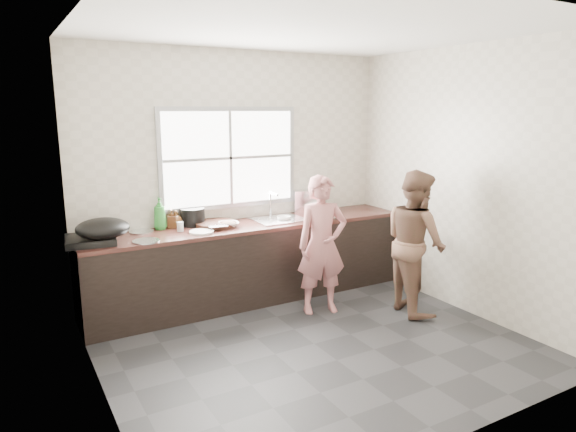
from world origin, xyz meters
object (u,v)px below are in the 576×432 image
bowl_held (284,218)px  black_pot (193,217)px  bowl_mince (229,224)px  dish_rack (308,201)px  woman (322,249)px  pot_lid_left (146,241)px  wok (103,228)px  bottle_green (160,214)px  pot_lid_right (141,232)px  cutting_board (216,224)px  bowl_crabs (328,216)px  glass_jar (180,227)px  burner (90,240)px  plate_food (202,232)px  bottle_brown_tall (172,219)px  person_side (415,242)px  bottle_brown_short (176,220)px

bowl_held → black_pot: black_pot is taller
bowl_mince → dish_rack: 1.17m
woman → pot_lid_left: bearing=179.1°
bowl_mince → wok: bearing=-176.3°
bottle_green → pot_lid_right: 0.26m
cutting_board → black_pot: bearing=144.0°
cutting_board → bowl_crabs: 1.26m
glass_jar → burner: 0.87m
bowl_crabs → bowl_held: size_ratio=0.97×
plate_food → dish_rack: size_ratio=0.67×
bottle_brown_tall → dish_rack: size_ratio=0.49×
person_side → pot_lid_right: person_side is taller
cutting_board → dish_rack: 1.25m
woman → wok: (-2.02, 0.56, 0.34)m
cutting_board → woman: bearing=-41.6°
pot_lid_left → pot_lid_right: bearing=81.8°
woman → black_pot: 1.42m
plate_food → wok: wok is taller
pot_lid_left → glass_jar: bearing=31.0°
person_side → bowl_held: size_ratio=7.64×
bowl_mince → black_pot: (-0.30, 0.26, 0.07)m
dish_rack → pot_lid_right: size_ratio=1.48×
bottle_brown_short → wok: size_ratio=0.34×
cutting_board → bowl_held: bearing=-8.9°
bowl_held → bottle_brown_short: bottle_brown_short is taller
bowl_held → burner: bearing=179.4°
dish_rack → pot_lid_right: dish_rack is taller
cutting_board → wok: wok is taller
cutting_board → pot_lid_left: size_ratio=1.74×
wok → bowl_crabs: bearing=-2.4°
bowl_crabs → plate_food: size_ratio=0.76×
person_side → cutting_board: bearing=67.1°
person_side → dish_rack: bearing=31.3°
dish_rack → bottle_green: bearing=-158.7°
bowl_mince → bowl_held: bowl_held is taller
person_side → pot_lid_right: bearing=74.3°
bottle_brown_tall → wok: wok is taller
person_side → bottle_brown_short: size_ratio=9.17×
bowl_crabs → dish_rack: size_ratio=0.51×
bowl_crabs → pot_lid_right: size_ratio=0.76×
burner → pot_lid_left: size_ratio=1.74×
person_side → bottle_brown_tall: 2.53m
bottle_green → bowl_held: bearing=-11.1°
person_side → bottle_brown_tall: person_side is taller
burner → pot_lid_right: size_ratio=1.76×
bottle_green → black_pot: bearing=1.5°
bowl_crabs → wok: wok is taller
cutting_board → bowl_mince: 0.15m
bowl_mince → black_pot: black_pot is taller
pot_lid_right → wok: bearing=-144.1°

